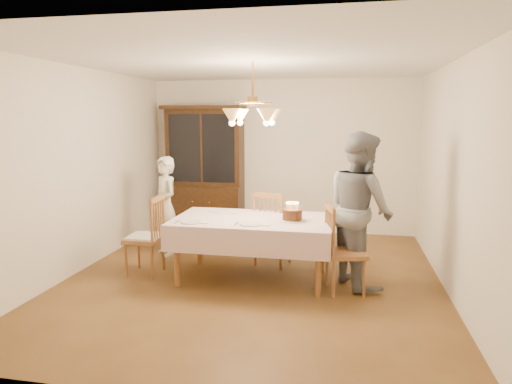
% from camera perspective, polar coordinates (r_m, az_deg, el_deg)
% --- Properties ---
extents(ground, '(5.00, 5.00, 0.00)m').
position_cam_1_polar(ground, '(5.72, -0.39, -10.76)').
color(ground, brown).
rests_on(ground, ground).
extents(room_shell, '(5.00, 5.00, 5.00)m').
position_cam_1_polar(room_shell, '(5.39, -0.41, 5.25)').
color(room_shell, white).
rests_on(room_shell, ground).
extents(dining_table, '(1.90, 1.10, 0.76)m').
position_cam_1_polar(dining_table, '(5.52, -0.40, -4.09)').
color(dining_table, brown).
rests_on(dining_table, ground).
extents(china_hutch, '(1.38, 0.54, 2.16)m').
position_cam_1_polar(china_hutch, '(7.94, -6.38, 2.57)').
color(china_hutch, black).
rests_on(china_hutch, ground).
extents(chair_far_side, '(0.53, 0.51, 1.00)m').
position_cam_1_polar(chair_far_side, '(6.13, 2.09, -5.06)').
color(chair_far_side, brown).
rests_on(chair_far_side, ground).
extents(chair_left_end, '(0.42, 0.44, 1.00)m').
position_cam_1_polar(chair_left_end, '(5.93, -13.70, -5.70)').
color(chair_left_end, brown).
rests_on(chair_left_end, ground).
extents(chair_right_end, '(0.51, 0.53, 1.00)m').
position_cam_1_polar(chair_right_end, '(5.28, 11.00, -7.58)').
color(chair_right_end, brown).
rests_on(chair_right_end, ground).
extents(elderly_woman, '(0.61, 0.61, 1.42)m').
position_cam_1_polar(elderly_woman, '(6.63, -11.27, -1.76)').
color(elderly_woman, '#EBE2C7').
rests_on(elderly_woman, ground).
extents(adult_in_grey, '(1.01, 1.09, 1.81)m').
position_cam_1_polar(adult_in_grey, '(5.47, 12.89, -2.08)').
color(adult_in_grey, slate).
rests_on(adult_in_grey, ground).
extents(birthday_cake, '(0.30, 0.30, 0.22)m').
position_cam_1_polar(birthday_cake, '(5.39, 4.55, -2.90)').
color(birthday_cake, white).
rests_on(birthday_cake, dining_table).
extents(place_setting_near_left, '(0.39, 0.24, 0.02)m').
position_cam_1_polar(place_setting_near_left, '(5.34, -7.97, -3.73)').
color(place_setting_near_left, white).
rests_on(place_setting_near_left, dining_table).
extents(place_setting_near_right, '(0.40, 0.26, 0.02)m').
position_cam_1_polar(place_setting_near_right, '(5.19, -0.51, -4.02)').
color(place_setting_near_right, white).
rests_on(place_setting_near_right, dining_table).
extents(place_setting_far_left, '(0.38, 0.23, 0.02)m').
position_cam_1_polar(place_setting_far_left, '(5.87, -4.18, -2.49)').
color(place_setting_far_left, white).
rests_on(place_setting_far_left, dining_table).
extents(chandelier, '(0.62, 0.62, 0.73)m').
position_cam_1_polar(chandelier, '(5.37, -0.42, 9.46)').
color(chandelier, '#BF8C3F').
rests_on(chandelier, ground).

